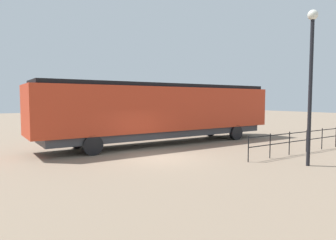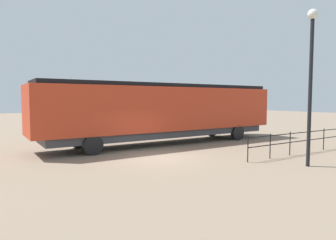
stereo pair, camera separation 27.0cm
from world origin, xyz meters
name	(u,v)px [view 1 (the left image)]	position (x,y,z in m)	size (l,w,h in m)	color
ground_plane	(160,158)	(0.00, 0.00, 0.00)	(120.00, 120.00, 0.00)	#84705B
locomotive	(171,110)	(-4.06, 3.38, 2.28)	(3.15, 17.09, 4.04)	red
lamp_post	(311,67)	(5.20, 4.64, 4.46)	(0.45, 0.45, 6.93)	black
platform_fence	(298,139)	(3.16, 7.07, 0.81)	(0.05, 8.21, 1.27)	black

